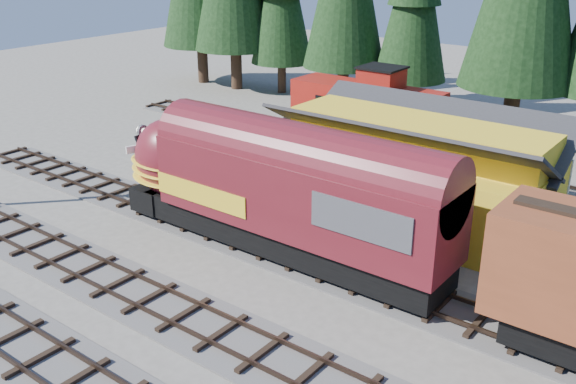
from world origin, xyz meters
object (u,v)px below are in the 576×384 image
Objects in this scene: pickup_truck_a at (206,154)px; pickup_truck_b at (194,157)px; caboose at (367,112)px; locomotive at (267,192)px; depot at (416,160)px.

pickup_truck_b is (0.02, -1.02, 0.11)m from pickup_truck_a.
caboose reaches higher than pickup_truck_a.
locomotive is at bearing -111.50° from pickup_truck_b.
depot is 12.91m from pickup_truck_b.
depot is 7.39m from locomotive.
depot reaches higher than locomotive.
locomotive is 14.45m from caboose.
pickup_truck_b is at bearing -171.76° from depot.
pickup_truck_a is (-5.56, -8.31, -1.59)m from caboose.
depot is at bearing 61.71° from locomotive.
depot reaches higher than caboose.
caboose reaches higher than locomotive.
locomotive reaches higher than pickup_truck_a.
caboose is at bearing 104.36° from locomotive.
pickup_truck_a is (-12.64, -0.81, -2.10)m from depot.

